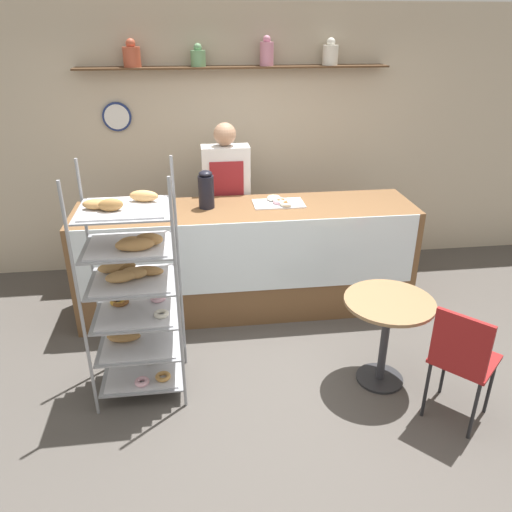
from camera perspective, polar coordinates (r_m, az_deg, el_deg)
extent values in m
plane|color=#4C4742|center=(4.03, 0.71, -13.44)|extent=(14.00, 14.00, 0.00)
cube|color=beige|center=(5.40, -2.45, 12.70)|extent=(10.00, 0.06, 2.70)
cube|color=#4C331E|center=(5.14, -2.46, 20.77)|extent=(3.02, 0.24, 0.02)
cylinder|color=#B24C33|center=(5.14, -14.00, 21.20)|extent=(0.16, 0.16, 0.18)
sphere|color=#B24C33|center=(5.13, -14.15, 22.50)|extent=(0.09, 0.09, 0.09)
cylinder|color=#669966|center=(5.11, -6.63, 21.52)|extent=(0.14, 0.14, 0.14)
sphere|color=#669966|center=(5.11, -6.68, 22.59)|extent=(0.08, 0.08, 0.08)
cylinder|color=#CC7F99|center=(5.17, 1.23, 22.09)|extent=(0.13, 0.13, 0.21)
sphere|color=#CC7F99|center=(5.16, 1.25, 23.53)|extent=(0.07, 0.07, 0.07)
cylinder|color=silver|center=(5.30, 8.48, 21.76)|extent=(0.15, 0.15, 0.18)
sphere|color=silver|center=(5.29, 8.57, 23.03)|extent=(0.08, 0.08, 0.08)
cylinder|color=navy|center=(5.32, -15.61, 15.09)|extent=(0.28, 0.03, 0.28)
cylinder|color=white|center=(5.31, -15.63, 15.06)|extent=(0.24, 0.00, 0.24)
cube|color=brown|center=(4.67, -1.10, -0.30)|extent=(3.06, 0.72, 1.01)
cube|color=silver|center=(4.27, -0.57, -0.19)|extent=(2.94, 0.01, 0.65)
cylinder|color=gray|center=(3.39, -19.42, -5.82)|extent=(0.02, 0.02, 1.71)
cylinder|color=gray|center=(3.30, -8.87, -5.38)|extent=(0.02, 0.02, 1.71)
cylinder|color=gray|center=(3.82, -18.08, -1.96)|extent=(0.02, 0.02, 1.71)
cylinder|color=gray|center=(3.75, -8.77, -1.48)|extent=(0.02, 0.02, 1.71)
cube|color=gray|center=(3.95, -12.71, -12.94)|extent=(0.59, 0.48, 0.01)
cube|color=silver|center=(3.94, -12.72, -12.80)|extent=(0.53, 0.43, 0.01)
torus|color=#EAB2C1|center=(3.81, -12.90, -13.82)|extent=(0.11, 0.11, 0.03)
torus|color=tan|center=(3.83, -10.58, -13.38)|extent=(0.11, 0.11, 0.03)
torus|color=silver|center=(4.01, -11.97, -11.55)|extent=(0.10, 0.10, 0.03)
cube|color=gray|center=(3.79, -13.08, -9.82)|extent=(0.59, 0.48, 0.01)
cube|color=silver|center=(3.79, -13.10, -9.67)|extent=(0.53, 0.43, 0.01)
ellipsoid|color=#B27F47|center=(3.81, -14.79, -8.93)|extent=(0.23, 0.10, 0.07)
ellipsoid|color=#B27F47|center=(3.82, -15.03, -8.89)|extent=(0.24, 0.11, 0.07)
cube|color=gray|center=(3.65, -13.48, -6.46)|extent=(0.59, 0.48, 0.01)
cube|color=silver|center=(3.65, -13.50, -6.30)|extent=(0.53, 0.43, 0.01)
torus|color=brown|center=(3.77, -15.27, -5.06)|extent=(0.13, 0.13, 0.03)
torus|color=gold|center=(3.77, -15.52, -5.05)|extent=(0.11, 0.11, 0.03)
torus|color=#EAB2C1|center=(3.75, -11.14, -4.71)|extent=(0.11, 0.11, 0.04)
torus|color=silver|center=(3.55, -10.76, -6.51)|extent=(0.10, 0.10, 0.03)
cube|color=gray|center=(3.53, -13.90, -2.84)|extent=(0.59, 0.48, 0.01)
cube|color=silver|center=(3.52, -13.92, -2.67)|extent=(0.53, 0.43, 0.01)
ellipsoid|color=tan|center=(3.51, -13.74, -1.87)|extent=(0.19, 0.12, 0.08)
ellipsoid|color=olive|center=(3.64, -15.39, -1.17)|extent=(0.24, 0.12, 0.07)
ellipsoid|color=#B27F47|center=(3.53, -12.24, -1.65)|extent=(0.23, 0.12, 0.07)
ellipsoid|color=tan|center=(3.63, -15.95, -1.23)|extent=(0.23, 0.13, 0.08)
ellipsoid|color=tan|center=(3.48, -15.12, -2.28)|extent=(0.23, 0.14, 0.08)
cube|color=gray|center=(3.41, -14.35, 1.03)|extent=(0.59, 0.48, 0.01)
cube|color=silver|center=(3.41, -14.37, 1.21)|extent=(0.53, 0.43, 0.01)
ellipsoid|color=tan|center=(3.35, -14.13, 1.59)|extent=(0.18, 0.11, 0.07)
ellipsoid|color=#B27F47|center=(3.34, -12.15, 1.88)|extent=(0.19, 0.09, 0.09)
ellipsoid|color=#B27F47|center=(3.28, -13.39, 1.27)|extent=(0.23, 0.10, 0.09)
ellipsoid|color=#B27F47|center=(3.30, -14.24, 1.30)|extent=(0.20, 0.13, 0.08)
cube|color=gray|center=(3.32, -14.82, 5.14)|extent=(0.59, 0.48, 0.01)
cube|color=silver|center=(3.32, -14.85, 5.33)|extent=(0.53, 0.43, 0.01)
ellipsoid|color=olive|center=(3.25, -16.26, 5.64)|extent=(0.16, 0.08, 0.08)
ellipsoid|color=tan|center=(3.38, -12.70, 6.71)|extent=(0.20, 0.11, 0.08)
ellipsoid|color=#B27F47|center=(3.31, -17.73, 5.67)|extent=(0.19, 0.11, 0.07)
cube|color=#282833|center=(5.13, -3.27, 1.92)|extent=(0.27, 0.19, 0.98)
cube|color=silver|center=(4.89, -3.48, 9.76)|extent=(0.46, 0.22, 0.47)
cube|color=maroon|center=(4.81, -3.35, 8.43)|extent=(0.32, 0.01, 0.39)
sphere|color=tan|center=(4.81, -3.59, 13.74)|extent=(0.21, 0.21, 0.21)
cylinder|color=#262628|center=(4.10, 13.92, -13.39)|extent=(0.36, 0.36, 0.02)
cylinder|color=#333338|center=(3.90, 14.44, -9.45)|extent=(0.06, 0.06, 0.66)
cylinder|color=olive|center=(3.72, 15.01, -5.08)|extent=(0.65, 0.65, 0.02)
cylinder|color=black|center=(3.92, 25.19, -13.27)|extent=(0.02, 0.02, 0.46)
cylinder|color=black|center=(3.98, 20.73, -11.76)|extent=(0.02, 0.02, 0.46)
cylinder|color=black|center=(3.67, 23.66, -15.90)|extent=(0.02, 0.02, 0.46)
cylinder|color=black|center=(3.73, 18.88, -14.22)|extent=(0.02, 0.02, 0.46)
cube|color=maroon|center=(3.68, 22.74, -10.78)|extent=(0.54, 0.54, 0.03)
cube|color=maroon|center=(3.42, 22.35, -9.29)|extent=(0.26, 0.29, 0.40)
cylinder|color=black|center=(4.46, -5.71, 7.29)|extent=(0.14, 0.14, 0.29)
ellipsoid|color=black|center=(4.41, -5.80, 9.35)|extent=(0.12, 0.12, 0.06)
cube|color=silver|center=(4.57, 2.59, 6.01)|extent=(0.46, 0.27, 0.01)
torus|color=#EAB2C1|center=(4.55, 2.81, 6.27)|extent=(0.14, 0.14, 0.04)
torus|color=silver|center=(4.64, 2.05, 6.63)|extent=(0.13, 0.13, 0.03)
torus|color=brown|center=(4.54, 3.00, 6.22)|extent=(0.11, 0.11, 0.04)
torus|color=#EAB2C1|center=(4.57, 3.25, 6.31)|extent=(0.11, 0.11, 0.03)
torus|color=silver|center=(4.49, 3.46, 5.98)|extent=(0.12, 0.12, 0.04)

